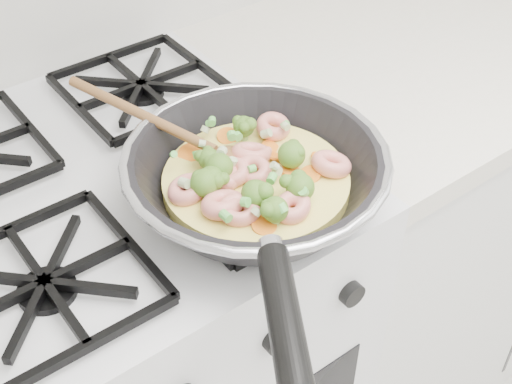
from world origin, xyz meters
TOP-DOWN VIEW (x-y plane):
  - stove at (0.00, 1.70)m, footprint 0.60×0.60m
  - counter_right at (0.80, 1.70)m, footprint 1.00×0.60m
  - skillet at (0.13, 1.52)m, footprint 0.37×0.59m

SIDE VIEW (x-z plane):
  - counter_right at x=0.80m, z-range 0.00..0.90m
  - stove at x=0.00m, z-range 0.00..0.92m
  - skillet at x=0.13m, z-range 0.92..1.01m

